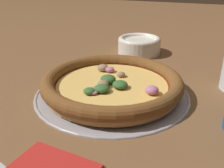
# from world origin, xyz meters

# --- Properties ---
(ground_plane) EXTENTS (3.00, 3.00, 0.00)m
(ground_plane) POSITION_xyz_m (0.00, 0.00, 0.00)
(ground_plane) COLOR brown
(pizza_tray) EXTENTS (0.31, 0.31, 0.01)m
(pizza_tray) POSITION_xyz_m (0.00, 0.00, 0.00)
(pizza_tray) COLOR #9E9EA3
(pizza_tray) RESTS_ON ground_plane
(pizza) EXTENTS (0.29, 0.29, 0.04)m
(pizza) POSITION_xyz_m (0.00, -0.00, 0.02)
(pizza) COLOR #BC7F42
(pizza) RESTS_ON pizza_tray
(bowl_near) EXTENTS (0.13, 0.13, 0.05)m
(bowl_near) POSITION_xyz_m (-0.02, 0.29, 0.03)
(bowl_near) COLOR silver
(bowl_near) RESTS_ON ground_plane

